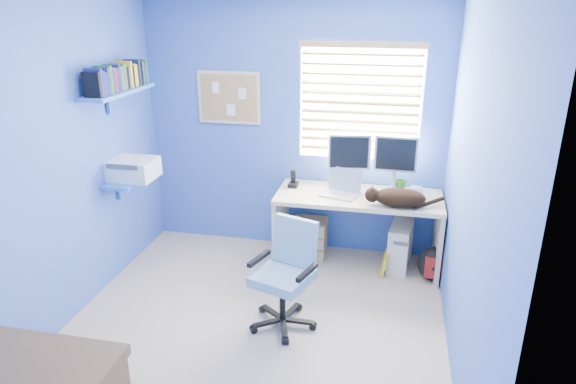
% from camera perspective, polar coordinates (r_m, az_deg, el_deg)
% --- Properties ---
extents(floor, '(3.00, 3.20, 0.00)m').
position_cam_1_polar(floor, '(4.23, -3.96, -15.10)').
color(floor, tan).
rests_on(floor, ground).
extents(wall_back, '(3.00, 0.01, 2.50)m').
position_cam_1_polar(wall_back, '(5.14, 0.57, 6.91)').
color(wall_back, '#3A67C1').
rests_on(wall_back, ground).
extents(wall_front, '(3.00, 0.01, 2.50)m').
position_cam_1_polar(wall_front, '(2.31, -15.80, -12.05)').
color(wall_front, '#3A67C1').
rests_on(wall_front, ground).
extents(wall_left, '(0.01, 3.20, 2.50)m').
position_cam_1_polar(wall_left, '(4.30, -24.00, 2.37)').
color(wall_left, '#3A67C1').
rests_on(wall_left, ground).
extents(wall_right, '(0.01, 3.20, 2.50)m').
position_cam_1_polar(wall_right, '(3.55, 19.52, -0.66)').
color(wall_right, '#3A67C1').
rests_on(wall_right, ground).
extents(desk, '(1.55, 0.65, 0.74)m').
position_cam_1_polar(desk, '(5.02, 7.68, -4.29)').
color(desk, tan).
rests_on(desk, floor).
extents(laptop, '(0.40, 0.35, 0.22)m').
position_cam_1_polar(laptop, '(4.81, 5.80, 0.84)').
color(laptop, silver).
rests_on(laptop, desk).
extents(monitor_left, '(0.41, 0.18, 0.54)m').
position_cam_1_polar(monitor_left, '(4.96, 6.81, 3.37)').
color(monitor_left, silver).
rests_on(monitor_left, desk).
extents(monitor_right, '(0.40, 0.14, 0.54)m').
position_cam_1_polar(monitor_right, '(4.96, 11.81, 3.09)').
color(monitor_right, silver).
rests_on(monitor_right, desk).
extents(phone, '(0.09, 0.11, 0.17)m').
position_cam_1_polar(phone, '(5.02, 0.60, 1.52)').
color(phone, black).
rests_on(phone, desk).
extents(mug, '(0.10, 0.09, 0.10)m').
position_cam_1_polar(mug, '(5.05, 12.40, 0.72)').
color(mug, '#226D1A').
rests_on(mug, desk).
extents(cd_spindle, '(0.13, 0.13, 0.07)m').
position_cam_1_polar(cd_spindle, '(4.98, 14.01, 0.12)').
color(cd_spindle, silver).
rests_on(cd_spindle, desk).
extents(cat, '(0.47, 0.27, 0.16)m').
position_cam_1_polar(cat, '(4.65, 12.28, -0.62)').
color(cat, black).
rests_on(cat, desk).
extents(tower_pc, '(0.25, 0.46, 0.45)m').
position_cam_1_polar(tower_pc, '(5.12, 12.35, -5.86)').
color(tower_pc, beige).
rests_on(tower_pc, floor).
extents(drawer_boxes, '(0.35, 0.28, 0.41)m').
position_cam_1_polar(drawer_boxes, '(5.22, 2.32, -5.11)').
color(drawer_boxes, tan).
rests_on(drawer_boxes, floor).
extents(yellow_book, '(0.03, 0.17, 0.24)m').
position_cam_1_polar(yellow_book, '(4.99, 10.63, -7.84)').
color(yellow_book, yellow).
rests_on(yellow_book, floor).
extents(backpack, '(0.29, 0.22, 0.34)m').
position_cam_1_polar(backpack, '(4.99, 15.82, -7.66)').
color(backpack, black).
rests_on(backpack, floor).
extents(office_chair, '(0.63, 0.63, 0.86)m').
position_cam_1_polar(office_chair, '(4.14, -0.29, -10.58)').
color(office_chair, black).
rests_on(office_chair, floor).
extents(window_blinds, '(1.15, 0.05, 1.10)m').
position_cam_1_polar(window_blinds, '(4.96, 8.00, 9.76)').
color(window_blinds, white).
rests_on(window_blinds, ground).
extents(corkboard, '(0.64, 0.02, 0.52)m').
position_cam_1_polar(corkboard, '(5.22, -6.59, 10.37)').
color(corkboard, tan).
rests_on(corkboard, ground).
extents(wall_shelves, '(0.42, 0.90, 1.05)m').
position_cam_1_polar(wall_shelves, '(4.79, -17.77, 7.17)').
color(wall_shelves, blue).
rests_on(wall_shelves, ground).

